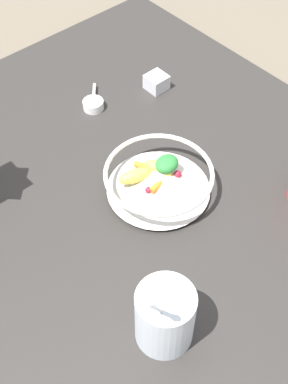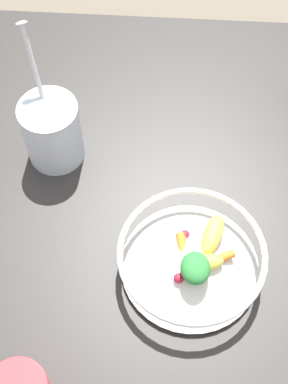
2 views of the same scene
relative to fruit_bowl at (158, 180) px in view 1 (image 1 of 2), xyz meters
name	(u,v)px [view 1 (image 1 of 2)]	position (x,y,z in m)	size (l,w,h in m)	color
ground_plane	(117,190)	(-0.09, -0.04, -0.08)	(6.00, 6.00, 0.00)	#665B4C
countertop	(116,184)	(-0.09, -0.04, -0.06)	(1.10, 1.10, 0.04)	#2D2B28
fruit_bowl	(158,180)	(0.00, 0.00, 0.00)	(0.24, 0.24, 0.08)	silver
yogurt_tub	(165,315)	(0.25, -0.22, 0.03)	(0.10, 0.13, 0.25)	silver
spice_jar	(157,83)	(-0.26, 0.23, -0.02)	(0.05, 0.05, 0.04)	silver
measuring_scoop	(93,104)	(-0.31, 0.06, -0.03)	(0.09, 0.08, 0.02)	white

